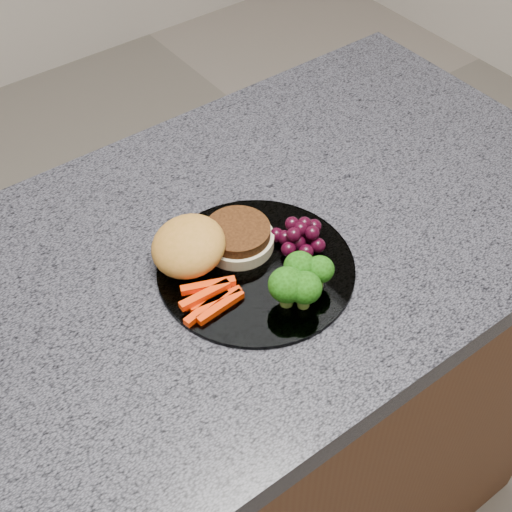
{
  "coord_description": "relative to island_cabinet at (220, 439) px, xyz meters",
  "views": [
    {
      "loc": [
        -0.33,
        -0.56,
        1.59
      ],
      "look_at": [
        0.04,
        -0.05,
        0.93
      ],
      "focal_mm": 50.0,
      "sensor_mm": 36.0,
      "label": 1
    }
  ],
  "objects": [
    {
      "name": "island_cabinet",
      "position": [
        0.0,
        0.0,
        0.0
      ],
      "size": [
        1.2,
        0.6,
        0.86
      ],
      "primitive_type": "cube",
      "color": "#50301B",
      "rests_on": "ground"
    },
    {
      "name": "countertop",
      "position": [
        0.0,
        0.0,
        0.45
      ],
      "size": [
        1.2,
        0.6,
        0.04
      ],
      "primitive_type": "cube",
      "color": "#504F59",
      "rests_on": "island_cabinet"
    },
    {
      "name": "plate",
      "position": [
        0.04,
        -0.05,
        0.47
      ],
      "size": [
        0.26,
        0.26,
        0.01
      ],
      "primitive_type": "cylinder",
      "color": "white",
      "rests_on": "countertop"
    },
    {
      "name": "burger",
      "position": [
        0.0,
        0.0,
        0.5
      ],
      "size": [
        0.17,
        0.11,
        0.05
      ],
      "rotation": [
        0.0,
        0.0,
        0.07
      ],
      "color": "#C6B78B",
      "rests_on": "plate"
    },
    {
      "name": "carrot_sticks",
      "position": [
        -0.04,
        -0.07,
        0.48
      ],
      "size": [
        0.09,
        0.06,
        0.02
      ],
      "rotation": [
        0.0,
        0.0,
        -0.31
      ],
      "color": "#F83304",
      "rests_on": "plate"
    },
    {
      "name": "broccoli",
      "position": [
        0.06,
        -0.12,
        0.51
      ],
      "size": [
        0.09,
        0.07,
        0.06
      ],
      "rotation": [
        0.0,
        0.0,
        0.24
      ],
      "color": "olive",
      "rests_on": "plate"
    },
    {
      "name": "grape_bunch",
      "position": [
        0.12,
        -0.05,
        0.49
      ],
      "size": [
        0.08,
        0.07,
        0.04
      ],
      "rotation": [
        0.0,
        0.0,
        -0.25
      ],
      "color": "black",
      "rests_on": "plate"
    }
  ]
}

